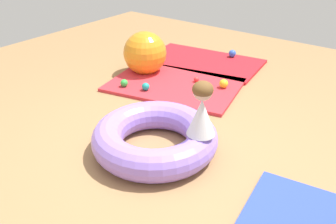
# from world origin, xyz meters

# --- Properties ---
(ground_plane) EXTENTS (8.00, 8.00, 0.00)m
(ground_plane) POSITION_xyz_m (0.00, 0.00, 0.00)
(ground_plane) COLOR #9E7549
(gym_mat_near_left) EXTENTS (1.78, 1.39, 0.04)m
(gym_mat_near_left) POSITION_xyz_m (-0.80, 1.26, 0.02)
(gym_mat_near_left) COLOR red
(gym_mat_near_left) RESTS_ON ground
(gym_mat_center_rear) EXTENTS (1.75, 1.16, 0.04)m
(gym_mat_center_rear) POSITION_xyz_m (-0.96, 2.19, 0.02)
(gym_mat_center_rear) COLOR red
(gym_mat_center_rear) RESTS_ON ground
(inflatable_cushion) EXTENTS (1.15, 1.15, 0.28)m
(inflatable_cushion) POSITION_xyz_m (-0.09, -0.02, 0.14)
(inflatable_cushion) COLOR #9975EA
(inflatable_cushion) RESTS_ON ground
(child_in_white) EXTENTS (0.34, 0.34, 0.48)m
(child_in_white) POSITION_xyz_m (0.32, 0.09, 0.52)
(child_in_white) COLOR white
(child_in_white) RESTS_ON inflatable_cushion
(play_ball_blue) EXTENTS (0.11, 0.11, 0.11)m
(play_ball_blue) POSITION_xyz_m (-0.69, 2.57, 0.09)
(play_ball_blue) COLOR blue
(play_ball_blue) RESTS_ON gym_mat_center_rear
(play_ball_red) EXTENTS (0.07, 0.07, 0.07)m
(play_ball_red) POSITION_xyz_m (-0.61, 1.47, 0.07)
(play_ball_red) COLOR red
(play_ball_red) RESTS_ON gym_mat_near_left
(play_ball_teal) EXTENTS (0.09, 0.09, 0.09)m
(play_ball_teal) POSITION_xyz_m (-0.96, 0.88, 0.09)
(play_ball_teal) COLOR teal
(play_ball_teal) RESTS_ON gym_mat_near_left
(play_ball_yellow) EXTENTS (0.11, 0.11, 0.11)m
(play_ball_yellow) POSITION_xyz_m (-0.24, 1.52, 0.09)
(play_ball_yellow) COLOR yellow
(play_ball_yellow) RESTS_ON gym_mat_near_left
(play_ball_green) EXTENTS (0.10, 0.10, 0.10)m
(play_ball_green) POSITION_xyz_m (-1.25, 0.81, 0.09)
(play_ball_green) COLOR green
(play_ball_green) RESTS_ON gym_mat_near_left
(exercise_ball_large) EXTENTS (0.58, 0.58, 0.58)m
(exercise_ball_large) POSITION_xyz_m (-1.38, 1.37, 0.29)
(exercise_ball_large) COLOR orange
(exercise_ball_large) RESTS_ON ground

